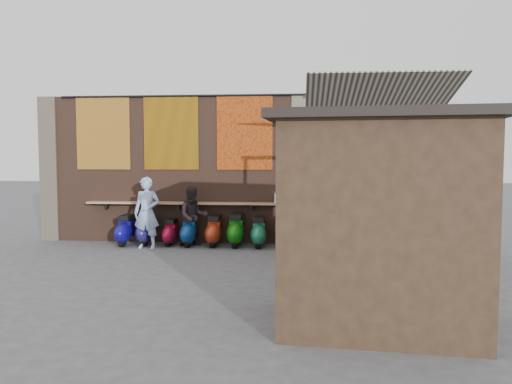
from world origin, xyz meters
TOP-DOWN VIEW (x-y plane):
  - ground at (0.00, 0.00)m, footprint 70.00×70.00m
  - brick_wall at (0.00, 2.70)m, footprint 10.00×0.40m
  - pier_left at (-5.20, 2.70)m, footprint 0.50×0.50m
  - pier_right at (5.20, 2.70)m, footprint 0.50×0.50m
  - eating_counter at (0.00, 2.33)m, footprint 8.00×0.32m
  - shelf_box at (1.40, 2.30)m, footprint 0.56×0.30m
  - tapestry_redgold at (-3.60, 2.48)m, footprint 1.50×0.02m
  - tapestry_sun at (-1.70, 2.48)m, footprint 1.50×0.02m
  - tapestry_orange at (0.30, 2.48)m, footprint 1.50×0.02m
  - tapestry_multi at (2.30, 2.48)m, footprint 1.50×0.02m
  - hang_rail at (0.00, 2.47)m, footprint 9.50×0.06m
  - scooter_stool_0 at (-2.82, 1.95)m, footprint 0.38×0.84m
  - scooter_stool_1 at (-2.29, 2.04)m, footprint 0.38×0.84m
  - scooter_stool_2 at (-1.63, 2.05)m, footprint 0.33×0.73m
  - scooter_stool_3 at (-1.11, 2.00)m, footprint 0.37×0.83m
  - scooter_stool_4 at (-0.45, 2.02)m, footprint 0.38×0.84m
  - scooter_stool_5 at (0.13, 2.01)m, footprint 0.40×0.90m
  - scooter_stool_6 at (0.73, 1.98)m, footprint 0.37×0.82m
  - scooter_stool_7 at (1.34, 2.00)m, footprint 0.33×0.72m
  - diner_left at (-2.12, 1.56)m, footprint 0.69×0.47m
  - diner_right at (-1.01, 2.00)m, footprint 0.92×0.82m
  - shopper_navy at (2.67, 0.54)m, footprint 1.17×0.79m
  - shopper_grey at (4.06, -0.55)m, footprint 1.14×0.71m
  - shopper_tan at (2.39, 1.16)m, footprint 0.89×0.78m
  - market_stall at (2.87, -3.87)m, footprint 2.78×2.19m
  - stall_roof at (2.87, -3.87)m, footprint 3.11×2.51m
  - stall_sign at (2.97, -2.87)m, footprint 1.20×0.15m
  - stall_shelf at (2.97, -2.87)m, footprint 2.16×0.30m
  - awning_canvas at (3.50, 0.90)m, footprint 3.20×3.28m
  - awning_ledger at (3.50, 2.49)m, footprint 3.30×0.08m
  - awning_header at (3.50, -0.60)m, footprint 3.00×0.08m
  - awning_post_left at (2.10, -0.60)m, footprint 0.09×0.09m
  - awning_post_right at (4.90, -0.60)m, footprint 0.09×0.09m

SIDE VIEW (x-z plane):
  - ground at x=0.00m, z-range 0.00..0.00m
  - scooter_stool_7 at x=1.34m, z-range 0.00..0.69m
  - scooter_stool_2 at x=-1.63m, z-range 0.00..0.69m
  - scooter_stool_6 at x=0.73m, z-range 0.00..0.77m
  - scooter_stool_3 at x=-1.11m, z-range 0.00..0.79m
  - scooter_stool_0 at x=-2.82m, z-range 0.00..0.80m
  - scooter_stool_4 at x=-0.45m, z-range 0.00..0.80m
  - scooter_stool_1 at x=-2.29m, z-range 0.00..0.80m
  - scooter_stool_5 at x=0.13m, z-range 0.00..0.85m
  - shopper_tan at x=2.39m, z-range 0.00..1.54m
  - diner_right at x=-1.01m, z-range 0.00..1.57m
  - shopper_grey at x=4.06m, z-range 0.00..1.70m
  - diner_left at x=-2.12m, z-range 0.00..1.84m
  - shopper_navy at x=2.67m, z-range 0.00..1.84m
  - stall_shelf at x=2.97m, z-range 1.00..1.06m
  - eating_counter at x=0.00m, z-range 1.08..1.12m
  - shelf_box at x=1.40m, z-range 1.12..1.38m
  - market_stall at x=2.87m, z-range 0.00..2.82m
  - awning_post_left at x=2.10m, z-range 0.00..3.10m
  - awning_post_right at x=4.90m, z-range 0.00..3.10m
  - brick_wall at x=0.00m, z-range 0.00..4.00m
  - pier_left at x=-5.20m, z-range 0.00..4.00m
  - pier_right at x=5.20m, z-range 0.00..4.00m
  - stall_sign at x=2.97m, z-range 1.79..2.29m
  - stall_roof at x=2.87m, z-range 2.82..2.94m
  - tapestry_redgold at x=-3.60m, z-range 2.00..4.00m
  - tapestry_sun at x=-1.70m, z-range 2.00..4.00m
  - tapestry_orange at x=0.30m, z-range 2.00..4.00m
  - tapestry_multi at x=2.30m, z-range 2.00..4.00m
  - awning_header at x=3.50m, z-range 3.04..3.12m
  - awning_canvas at x=3.50m, z-range 3.07..4.03m
  - awning_ledger at x=3.50m, z-range 3.89..4.01m
  - hang_rail at x=0.00m, z-range 3.95..4.01m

